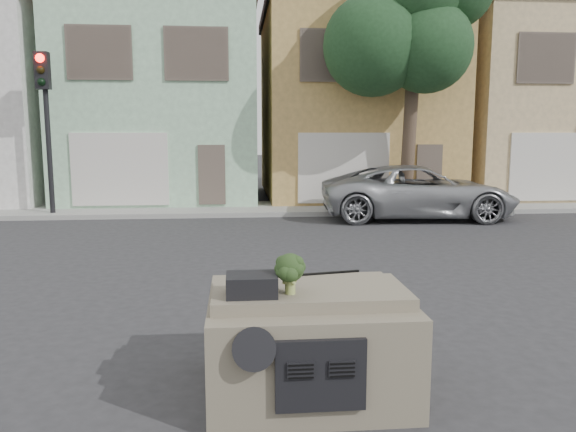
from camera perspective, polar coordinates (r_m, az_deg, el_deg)
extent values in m
plane|color=#303033|center=(8.94, -0.47, -8.76)|extent=(120.00, 120.00, 0.00)
cube|color=gray|center=(19.19, -3.07, 0.74)|extent=(40.00, 3.00, 0.15)
cube|color=#A2D0A9|center=(23.21, -12.37, 11.05)|extent=(7.20, 8.20, 7.55)
cube|color=tan|center=(23.51, 6.45, 11.15)|extent=(7.20, 8.20, 7.55)
cube|color=#CEB27F|center=(26.07, 23.08, 10.27)|extent=(7.20, 8.20, 7.55)
imported|color=#A3A5AA|center=(17.96, 13.01, -0.24)|extent=(6.15, 3.18, 1.66)
cube|color=black|center=(18.92, -23.27, 7.48)|extent=(0.40, 0.40, 5.10)
cube|color=#1C3D1F|center=(19.24, 12.36, 13.04)|extent=(4.40, 4.00, 8.50)
cube|color=#736B57|center=(5.93, 1.99, -12.12)|extent=(2.00, 1.80, 1.12)
cube|color=black|center=(5.35, -3.72, -6.99)|extent=(0.48, 0.38, 0.20)
cube|color=black|center=(6.16, 4.17, -5.79)|extent=(0.69, 0.15, 0.02)
cube|color=#1F3315|center=(5.36, 0.22, -5.83)|extent=(0.42, 0.42, 0.40)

